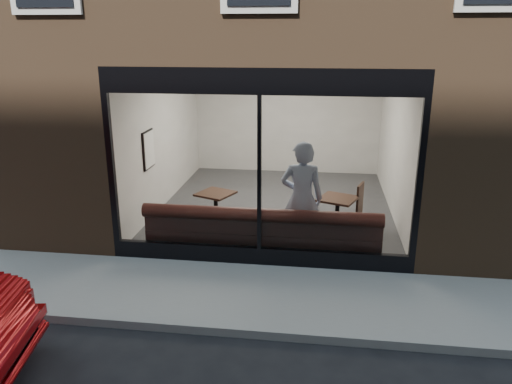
# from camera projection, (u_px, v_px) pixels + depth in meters

# --- Properties ---
(ground) EXTENTS (120.00, 120.00, 0.00)m
(ground) POSITION_uv_depth(u_px,v_px,m) (239.00, 333.00, 6.40)
(ground) COLOR black
(ground) RESTS_ON ground
(sidewalk_near) EXTENTS (40.00, 2.00, 0.01)m
(sidewalk_near) POSITION_uv_depth(u_px,v_px,m) (250.00, 295.00, 7.34)
(sidewalk_near) COLOR gray
(sidewalk_near) RESTS_ON ground
(kerb_near) EXTENTS (40.00, 0.10, 0.12)m
(kerb_near) POSITION_uv_depth(u_px,v_px,m) (238.00, 332.00, 6.34)
(kerb_near) COLOR gray
(kerb_near) RESTS_ON ground
(host_building_pier_left) EXTENTS (2.50, 12.00, 3.20)m
(host_building_pier_left) POSITION_uv_depth(u_px,v_px,m) (153.00, 112.00, 13.95)
(host_building_pier_left) COLOR brown
(host_building_pier_left) RESTS_ON ground
(host_building_pier_right) EXTENTS (2.50, 12.00, 3.20)m
(host_building_pier_right) POSITION_uv_depth(u_px,v_px,m) (430.00, 117.00, 13.01)
(host_building_pier_right) COLOR brown
(host_building_pier_right) RESTS_ON ground
(host_building_backfill) EXTENTS (5.00, 6.00, 3.20)m
(host_building_backfill) POSITION_uv_depth(u_px,v_px,m) (294.00, 101.00, 16.31)
(host_building_backfill) COLOR brown
(host_building_backfill) RESTS_ON ground
(cafe_floor) EXTENTS (6.00, 6.00, 0.00)m
(cafe_floor) POSITION_uv_depth(u_px,v_px,m) (276.00, 206.00, 11.12)
(cafe_floor) COLOR #2D2D30
(cafe_floor) RESTS_ON ground
(cafe_ceiling) EXTENTS (6.00, 6.00, 0.00)m
(cafe_ceiling) POSITION_uv_depth(u_px,v_px,m) (278.00, 59.00, 10.16)
(cafe_ceiling) COLOR white
(cafe_ceiling) RESTS_ON host_building_upper
(cafe_wall_back) EXTENTS (5.00, 0.00, 5.00)m
(cafe_wall_back) POSITION_uv_depth(u_px,v_px,m) (287.00, 115.00, 13.47)
(cafe_wall_back) COLOR beige
(cafe_wall_back) RESTS_ON ground
(cafe_wall_left) EXTENTS (0.00, 6.00, 6.00)m
(cafe_wall_left) POSITION_uv_depth(u_px,v_px,m) (164.00, 133.00, 10.96)
(cafe_wall_left) COLOR beige
(cafe_wall_left) RESTS_ON ground
(cafe_wall_right) EXTENTS (0.00, 6.00, 6.00)m
(cafe_wall_right) POSITION_uv_depth(u_px,v_px,m) (396.00, 139.00, 10.33)
(cafe_wall_right) COLOR beige
(cafe_wall_right) RESTS_ON ground
(storefront_kick) EXTENTS (5.00, 0.10, 0.30)m
(storefront_kick) POSITION_uv_depth(u_px,v_px,m) (259.00, 256.00, 8.29)
(storefront_kick) COLOR black
(storefront_kick) RESTS_ON ground
(storefront_header) EXTENTS (5.00, 0.10, 0.40)m
(storefront_header) POSITION_uv_depth(u_px,v_px,m) (260.00, 81.00, 7.43)
(storefront_header) COLOR black
(storefront_header) RESTS_ON host_building_upper
(storefront_mullion) EXTENTS (0.06, 0.10, 2.50)m
(storefront_mullion) POSITION_uv_depth(u_px,v_px,m) (259.00, 175.00, 7.87)
(storefront_mullion) COLOR black
(storefront_mullion) RESTS_ON storefront_kick
(storefront_glass) EXTENTS (4.80, 0.00, 4.80)m
(storefront_glass) POSITION_uv_depth(u_px,v_px,m) (259.00, 175.00, 7.84)
(storefront_glass) COLOR white
(storefront_glass) RESTS_ON storefront_kick
(banquette) EXTENTS (4.00, 0.55, 0.45)m
(banquette) POSITION_uv_depth(u_px,v_px,m) (262.00, 242.00, 8.65)
(banquette) COLOR #391515
(banquette) RESTS_ON cafe_floor
(person) EXTENTS (0.74, 0.49, 1.99)m
(person) POSITION_uv_depth(u_px,v_px,m) (302.00, 199.00, 8.50)
(person) COLOR #99AACA
(person) RESTS_ON cafe_floor
(cafe_table_left) EXTENTS (0.81, 0.81, 0.04)m
(cafe_table_left) POSITION_uv_depth(u_px,v_px,m) (215.00, 194.00, 9.60)
(cafe_table_left) COLOR black
(cafe_table_left) RESTS_ON cafe_floor
(cafe_table_right) EXTENTS (0.84, 0.84, 0.04)m
(cafe_table_right) POSITION_uv_depth(u_px,v_px,m) (338.00, 199.00, 9.30)
(cafe_table_right) COLOR black
(cafe_table_right) RESTS_ON cafe_floor
(cafe_chair_right) EXTENTS (0.51, 0.51, 0.04)m
(cafe_chair_right) POSITION_uv_depth(u_px,v_px,m) (349.00, 217.00, 9.78)
(cafe_chair_right) COLOR black
(cafe_chair_right) RESTS_ON cafe_floor
(wall_poster) EXTENTS (0.02, 0.53, 0.70)m
(wall_poster) POSITION_uv_depth(u_px,v_px,m) (149.00, 150.00, 9.93)
(wall_poster) COLOR white
(wall_poster) RESTS_ON cafe_wall_left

